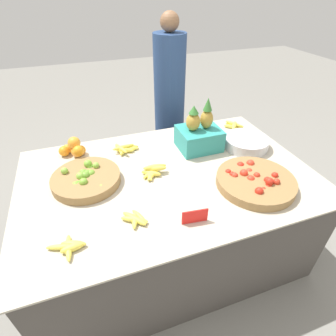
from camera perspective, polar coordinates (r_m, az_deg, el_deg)
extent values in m
plane|color=gray|center=(2.16, 0.00, -16.68)|extent=(12.00, 12.00, 0.00)
cube|color=#4C4742|center=(1.89, 0.00, -10.20)|extent=(1.74, 1.14, 0.70)
cube|color=#BCB29E|center=(1.65, 0.00, -1.57)|extent=(1.81, 1.19, 0.01)
cylinder|color=olive|center=(1.64, -17.37, -2.33)|extent=(0.41, 0.41, 0.06)
sphere|color=#89BC42|center=(1.62, -18.54, -1.68)|extent=(0.05, 0.05, 0.05)
sphere|color=#6BA333|center=(1.60, -19.03, -3.44)|extent=(0.05, 0.05, 0.05)
sphere|color=#89BC42|center=(1.67, -15.42, 0.57)|extent=(0.04, 0.04, 0.04)
sphere|color=#89BC42|center=(1.68, -21.61, -0.59)|extent=(0.04, 0.04, 0.04)
sphere|color=#7AB238|center=(1.70, -17.04, 0.88)|extent=(0.05, 0.05, 0.05)
sphere|color=#89BC42|center=(1.71, -16.54, -0.07)|extent=(0.05, 0.05, 0.05)
sphere|color=#6BA333|center=(1.65, -17.16, -1.15)|extent=(0.05, 0.05, 0.05)
sphere|color=#6BA333|center=(1.63, -17.52, -1.60)|extent=(0.05, 0.05, 0.05)
sphere|color=#7AB238|center=(1.64, -17.51, -2.02)|extent=(0.05, 0.05, 0.05)
sphere|color=#89BC42|center=(1.54, -14.27, -4.24)|extent=(0.05, 0.05, 0.05)
sphere|color=#6BA333|center=(1.64, -17.10, -1.17)|extent=(0.05, 0.05, 0.05)
sphere|color=#6BA333|center=(1.65, -17.93, -1.06)|extent=(0.05, 0.05, 0.05)
sphere|color=#7AB238|center=(1.60, -19.41, -3.60)|extent=(0.05, 0.05, 0.05)
sphere|color=#7AB238|center=(1.57, -17.92, -2.94)|extent=(0.05, 0.05, 0.05)
sphere|color=#7AB238|center=(1.63, -17.64, -2.25)|extent=(0.04, 0.04, 0.04)
sphere|color=#7AB238|center=(1.65, -16.44, -1.23)|extent=(0.05, 0.05, 0.05)
cylinder|color=olive|center=(1.64, 18.49, -2.80)|extent=(0.46, 0.46, 0.05)
sphere|color=red|center=(1.68, 17.21, -0.72)|extent=(0.04, 0.04, 0.04)
sphere|color=red|center=(1.63, 12.97, -0.88)|extent=(0.04, 0.04, 0.04)
sphere|color=red|center=(1.60, 20.99, -3.77)|extent=(0.04, 0.04, 0.04)
sphere|color=red|center=(1.62, 20.78, -2.46)|extent=(0.04, 0.04, 0.04)
sphere|color=red|center=(1.54, 21.25, -6.38)|extent=(0.04, 0.04, 0.04)
sphere|color=red|center=(1.61, 14.27, -1.64)|extent=(0.04, 0.04, 0.04)
sphere|color=red|center=(1.64, 18.75, -1.55)|extent=(0.04, 0.04, 0.04)
sphere|color=red|center=(1.61, 17.53, -2.32)|extent=(0.05, 0.05, 0.05)
sphere|color=red|center=(1.72, 15.46, 0.51)|extent=(0.05, 0.05, 0.05)
sphere|color=red|center=(1.62, 22.53, -2.81)|extent=(0.04, 0.04, 0.04)
sphere|color=red|center=(1.61, 13.82, -1.39)|extent=(0.04, 0.04, 0.04)
sphere|color=red|center=(1.68, 22.23, -1.50)|extent=(0.04, 0.04, 0.04)
sphere|color=red|center=(1.57, 19.99, -4.57)|extent=(0.04, 0.04, 0.04)
sphere|color=red|center=(1.59, 21.22, -2.76)|extent=(0.05, 0.05, 0.05)
sphere|color=red|center=(1.63, 16.16, -1.07)|extent=(0.05, 0.05, 0.05)
sphere|color=red|center=(1.74, 17.49, 0.92)|extent=(0.05, 0.05, 0.05)
sphere|color=red|center=(1.52, 19.23, -4.81)|extent=(0.05, 0.05, 0.05)
sphere|color=red|center=(1.73, 18.32, -0.62)|extent=(0.04, 0.04, 0.04)
sphere|color=orange|center=(1.95, -21.67, 3.44)|extent=(0.07, 0.07, 0.07)
sphere|color=orange|center=(1.97, -21.03, 3.91)|extent=(0.07, 0.07, 0.07)
sphere|color=orange|center=(1.92, -18.47, 3.69)|extent=(0.07, 0.07, 0.07)
sphere|color=orange|center=(1.91, -19.16, 3.49)|extent=(0.08, 0.08, 0.08)
sphere|color=orange|center=(1.89, -19.76, 5.20)|extent=(0.08, 0.08, 0.08)
sphere|color=orange|center=(1.81, -18.93, 3.50)|extent=(0.07, 0.07, 0.07)
cylinder|color=silver|center=(1.99, 16.67, 5.33)|extent=(0.32, 0.32, 0.07)
cube|color=red|center=(1.33, 5.88, -10.45)|extent=(0.13, 0.02, 0.08)
cube|color=teal|center=(1.89, 6.73, 6.42)|extent=(0.29, 0.25, 0.15)
ellipsoid|color=#B28E38|center=(1.81, 5.49, 9.96)|extent=(0.10, 0.10, 0.12)
cone|color=#387A33|center=(1.77, 5.66, 12.55)|extent=(0.07, 0.07, 0.06)
ellipsoid|color=#B28E38|center=(1.85, 8.41, 10.47)|extent=(0.09, 0.09, 0.13)
cone|color=#387A33|center=(1.81, 8.71, 13.59)|extent=(0.06, 0.06, 0.09)
ellipsoid|color=#EFDB4C|center=(1.63, -3.24, -1.25)|extent=(0.12, 0.13, 0.03)
ellipsoid|color=#EFDB4C|center=(1.65, -3.68, -1.01)|extent=(0.14, 0.10, 0.03)
ellipsoid|color=#EFDB4C|center=(1.63, -3.87, -1.27)|extent=(0.08, 0.13, 0.03)
ellipsoid|color=#EFDB4C|center=(1.64, -3.69, -1.12)|extent=(0.12, 0.10, 0.04)
ellipsoid|color=#EFDB4C|center=(1.63, -4.17, -1.38)|extent=(0.04, 0.13, 0.03)
ellipsoid|color=#EFDB4C|center=(1.63, -2.30, -0.06)|extent=(0.12, 0.06, 0.03)
ellipsoid|color=#EFDB4C|center=(1.64, -2.90, 0.23)|extent=(0.15, 0.05, 0.03)
ellipsoid|color=#EFDB4C|center=(1.37, -6.19, -10.49)|extent=(0.07, 0.13, 0.03)
ellipsoid|color=#EFDB4C|center=(1.36, -7.21, -11.12)|extent=(0.06, 0.12, 0.03)
ellipsoid|color=#EFDB4C|center=(1.36, -7.34, -10.85)|extent=(0.12, 0.14, 0.03)
ellipsoid|color=#EFDB4C|center=(1.36, -7.35, -11.10)|extent=(0.14, 0.09, 0.03)
ellipsoid|color=#EFDB4C|center=(1.33, -21.95, -15.67)|extent=(0.15, 0.07, 0.03)
ellipsoid|color=#EFDB4C|center=(1.32, -20.81, -15.91)|extent=(0.03, 0.15, 0.03)
ellipsoid|color=#EFDB4C|center=(1.32, -19.88, -15.28)|extent=(0.12, 0.07, 0.03)
ellipsoid|color=#EFDB4C|center=(1.31, -20.00, -15.95)|extent=(0.12, 0.05, 0.04)
ellipsoid|color=#EFDB4C|center=(1.91, -8.70, 4.47)|extent=(0.15, 0.06, 0.03)
ellipsoid|color=#EFDB4C|center=(1.89, -8.66, 3.97)|extent=(0.15, 0.03, 0.03)
ellipsoid|color=#EFDB4C|center=(1.88, -9.39, 3.86)|extent=(0.14, 0.08, 0.03)
ellipsoid|color=#EFDB4C|center=(1.88, -9.48, 3.84)|extent=(0.10, 0.12, 0.03)
ellipsoid|color=#EFDB4C|center=(1.90, -10.55, 4.13)|extent=(0.06, 0.15, 0.03)
ellipsoid|color=#EFDB4C|center=(1.87, -10.18, 4.17)|extent=(0.08, 0.14, 0.03)
ellipsoid|color=#EFDB4C|center=(1.88, -9.71, 4.51)|extent=(0.16, 0.05, 0.03)
ellipsoid|color=#EFDB4C|center=(2.26, 14.71, 8.85)|extent=(0.11, 0.10, 0.04)
ellipsoid|color=#EFDB4C|center=(2.24, 13.52, 8.79)|extent=(0.11, 0.09, 0.03)
ellipsoid|color=#EFDB4C|center=(2.26, 14.03, 8.96)|extent=(0.10, 0.14, 0.03)
ellipsoid|color=#EFDB4C|center=(2.24, 14.03, 8.64)|extent=(0.04, 0.13, 0.03)
ellipsoid|color=#EFDB4C|center=(2.24, 14.08, 9.35)|extent=(0.10, 0.15, 0.03)
ellipsoid|color=#EFDB4C|center=(2.19, 14.23, 8.96)|extent=(0.11, 0.13, 0.04)
cylinder|color=navy|center=(2.57, 0.31, 12.22)|extent=(0.28, 0.28, 1.37)
sphere|color=#896042|center=(2.37, 0.38, 29.28)|extent=(0.16, 0.16, 0.16)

